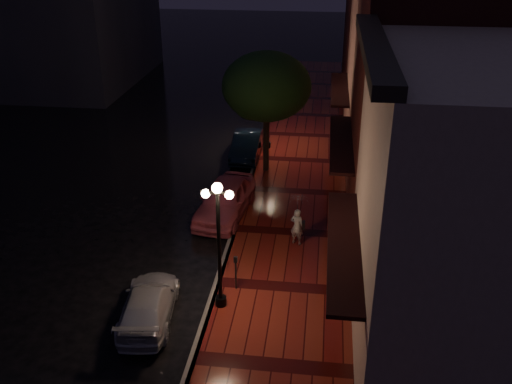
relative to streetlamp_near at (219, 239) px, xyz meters
The scene contains 15 objects.
ground 5.65m from the streetlamp_near, 94.00° to the left, with size 120.00×120.00×0.00m, color black.
sidewalk 5.91m from the streetlamp_near, 69.19° to the left, with size 4.50×60.00×0.15m, color #4E100D.
curb 5.61m from the streetlamp_near, 94.00° to the left, with size 0.25×60.00×0.15m, color #595451.
storefront_near 6.92m from the streetlamp_near, ahead, with size 5.00×8.00×8.50m, color gray.
storefront_mid 10.08m from the streetlamp_near, 46.47° to the left, with size 5.00×8.00×11.00m, color #511914.
storefront_far 16.52m from the streetlamp_near, 66.09° to the left, with size 5.00×8.00×9.00m, color #8C5951.
storefront_extra 25.98m from the streetlamp_near, 75.10° to the left, with size 5.00×12.00×10.00m, color #511914.
streetlamp_near is the anchor object (origin of this frame).
streetlamp_far 14.00m from the streetlamp_near, 90.00° to the left, with size 0.96×0.36×4.31m.
street_tree 11.12m from the streetlamp_near, 88.65° to the left, with size 4.16×4.16×5.80m.
pink_car 6.60m from the streetlamp_near, 98.62° to the left, with size 1.81×4.50×1.53m, color #C3505F.
navy_car 13.08m from the streetlamp_near, 94.21° to the left, with size 1.38×3.96×1.30m, color black.
silver_car 3.05m from the streetlamp_near, 159.97° to the right, with size 1.56×3.83×1.11m, color #A9A9B1.
woman_with_umbrella 4.81m from the streetlamp_near, 62.31° to the left, with size 0.85×0.86×2.04m.
parking_meter 1.98m from the streetlamp_near, 70.37° to the left, with size 0.12×0.10×1.24m.
Camera 1 is at (3.32, -19.65, 11.36)m, focal length 40.00 mm.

